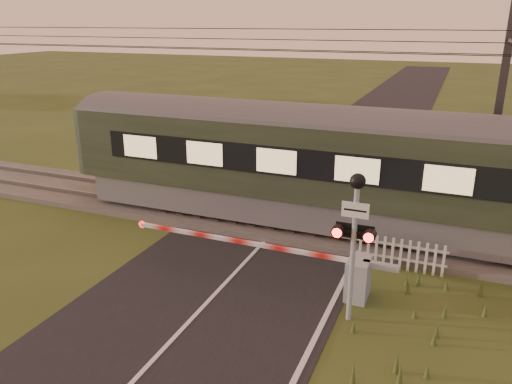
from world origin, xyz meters
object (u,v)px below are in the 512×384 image
at_px(picket_fence, 401,254).
at_px(catenary_mast, 498,110).
at_px(boom_gate, 342,273).
at_px(crossing_signal, 355,222).

xyz_separation_m(picket_fence, catenary_mast, (2.06, 4.12, 3.33)).
height_order(boom_gate, catenary_mast, catenary_mast).
bearing_deg(crossing_signal, catenary_mast, 67.99).
distance_m(crossing_signal, picket_fence, 3.52).
height_order(crossing_signal, picket_fence, crossing_signal).
height_order(boom_gate, crossing_signal, crossing_signal).
distance_m(picket_fence, catenary_mast, 5.69).
bearing_deg(boom_gate, picket_fence, 58.19).
distance_m(crossing_signal, catenary_mast, 7.67).
distance_m(boom_gate, catenary_mast, 7.51).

